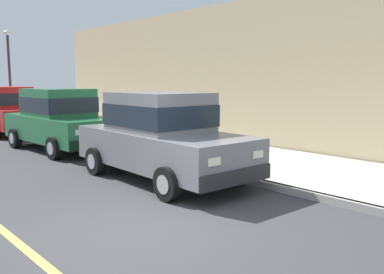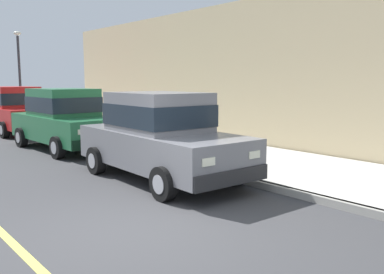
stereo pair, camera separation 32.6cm
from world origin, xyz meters
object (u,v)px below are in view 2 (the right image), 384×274
at_px(car_green_sedan, 65,118).
at_px(car_red_sedan, 14,109).
at_px(dog_white, 228,147).
at_px(street_lamp, 19,65).
at_px(car_grey_sedan, 160,135).
at_px(fire_hydrant, 128,134).

distance_m(car_green_sedan, car_red_sedan, 5.33).
height_order(dog_white, street_lamp, street_lamp).
xyz_separation_m(car_green_sedan, dog_white, (2.37, -4.96, -0.55)).
relative_size(car_grey_sedan, dog_white, 7.57).
bearing_deg(car_green_sedan, dog_white, -64.47).
distance_m(car_grey_sedan, dog_white, 2.48).
distance_m(car_red_sedan, fire_hydrant, 6.76).
relative_size(car_green_sedan, dog_white, 7.59).
distance_m(car_grey_sedan, street_lamp, 14.21).
distance_m(dog_white, fire_hydrant, 3.79).
bearing_deg(car_grey_sedan, car_green_sedan, 89.69).
bearing_deg(dog_white, car_green_sedan, 115.53).
bearing_deg(car_grey_sedan, fire_hydrant, 68.48).
bearing_deg(dog_white, street_lamp, 93.85).
bearing_deg(dog_white, car_grey_sedan, -173.09).
height_order(car_green_sedan, street_lamp, street_lamp).
bearing_deg(fire_hydrant, dog_white, -77.47).
bearing_deg(dog_white, fire_hydrant, 102.53).
bearing_deg(street_lamp, car_red_sedan, -111.72).
relative_size(car_red_sedan, dog_white, 7.58).
distance_m(car_grey_sedan, car_green_sedan, 5.25).
relative_size(car_green_sedan, street_lamp, 1.05).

